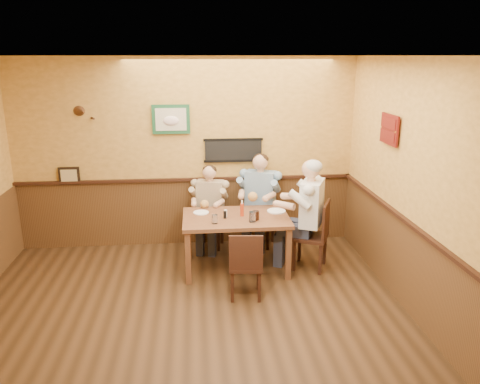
# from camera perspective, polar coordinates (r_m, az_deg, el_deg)

# --- Properties ---
(room) EXTENTS (5.02, 5.03, 2.81)m
(room) POSITION_cam_1_polar(r_m,az_deg,el_deg) (4.64, -5.39, 2.35)
(room) COLOR #301D0E
(room) RESTS_ON ground
(dining_table) EXTENTS (1.40, 0.90, 0.75)m
(dining_table) POSITION_cam_1_polar(r_m,az_deg,el_deg) (6.24, -0.50, -3.78)
(dining_table) COLOR brown
(dining_table) RESTS_ON ground
(chair_back_left) EXTENTS (0.45, 0.45, 0.80)m
(chair_back_left) POSITION_cam_1_polar(r_m,az_deg,el_deg) (7.05, -3.61, -3.63)
(chair_back_left) COLOR #361C11
(chair_back_left) RESTS_ON ground
(chair_back_right) EXTENTS (0.54, 0.54, 0.89)m
(chair_back_right) POSITION_cam_1_polar(r_m,az_deg,el_deg) (7.10, 2.46, -3.06)
(chair_back_right) COLOR #361C11
(chair_back_right) RESTS_ON ground
(chair_right_end) EXTENTS (0.58, 0.58, 0.95)m
(chair_right_end) POSITION_cam_1_polar(r_m,az_deg,el_deg) (6.41, 8.58, -5.19)
(chair_right_end) COLOR #361C11
(chair_right_end) RESTS_ON ground
(chair_near_side) EXTENTS (0.43, 0.43, 0.85)m
(chair_near_side) POSITION_cam_1_polar(r_m,az_deg,el_deg) (5.63, 0.70, -8.69)
(chair_near_side) COLOR #361C11
(chair_near_side) RESTS_ON ground
(diner_tan_shirt) EXTENTS (0.64, 0.64, 1.14)m
(diner_tan_shirt) POSITION_cam_1_polar(r_m,az_deg,el_deg) (7.00, -3.63, -2.31)
(diner_tan_shirt) COLOR tan
(diner_tan_shirt) RESTS_ON ground
(diner_blue_polo) EXTENTS (0.77, 0.77, 1.28)m
(diner_blue_polo) POSITION_cam_1_polar(r_m,az_deg,el_deg) (7.04, 2.48, -1.59)
(diner_blue_polo) COLOR #7897B4
(diner_blue_polo) RESTS_ON ground
(diner_white_elder) EXTENTS (0.83, 0.83, 1.35)m
(diner_white_elder) POSITION_cam_1_polar(r_m,az_deg,el_deg) (6.33, 8.65, -3.48)
(diner_white_elder) COLOR silver
(diner_white_elder) RESTS_ON ground
(water_glass_left) EXTENTS (0.08, 0.08, 0.12)m
(water_glass_left) POSITION_cam_1_polar(r_m,az_deg,el_deg) (5.94, -3.10, -3.32)
(water_glass_left) COLOR silver
(water_glass_left) RESTS_ON dining_table
(water_glass_mid) EXTENTS (0.10, 0.10, 0.13)m
(water_glass_mid) POSITION_cam_1_polar(r_m,az_deg,el_deg) (5.99, 1.53, -3.02)
(water_glass_mid) COLOR white
(water_glass_mid) RESTS_ON dining_table
(cola_tumbler) EXTENTS (0.11, 0.11, 0.12)m
(cola_tumbler) POSITION_cam_1_polar(r_m,az_deg,el_deg) (6.07, 1.93, -2.86)
(cola_tumbler) COLOR black
(cola_tumbler) RESTS_ON dining_table
(hot_sauce_bottle) EXTENTS (0.05, 0.05, 0.19)m
(hot_sauce_bottle) POSITION_cam_1_polar(r_m,az_deg,el_deg) (6.19, 0.24, -2.10)
(hot_sauce_bottle) COLOR #BA3413
(hot_sauce_bottle) RESTS_ON dining_table
(salt_shaker) EXTENTS (0.05, 0.05, 0.10)m
(salt_shaker) POSITION_cam_1_polar(r_m,az_deg,el_deg) (6.16, -1.76, -2.64)
(salt_shaker) COLOR white
(salt_shaker) RESTS_ON dining_table
(pepper_shaker) EXTENTS (0.05, 0.05, 0.10)m
(pepper_shaker) POSITION_cam_1_polar(r_m,az_deg,el_deg) (6.12, -1.85, -2.79)
(pepper_shaker) COLOR black
(pepper_shaker) RESTS_ON dining_table
(plate_far_left) EXTENTS (0.26, 0.26, 0.01)m
(plate_far_left) POSITION_cam_1_polar(r_m,az_deg,el_deg) (6.36, -4.78, -2.50)
(plate_far_left) COLOR white
(plate_far_left) RESTS_ON dining_table
(plate_far_right) EXTENTS (0.29, 0.29, 0.02)m
(plate_far_right) POSITION_cam_1_polar(r_m,az_deg,el_deg) (6.41, 4.45, -2.32)
(plate_far_right) COLOR white
(plate_far_right) RESTS_ON dining_table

